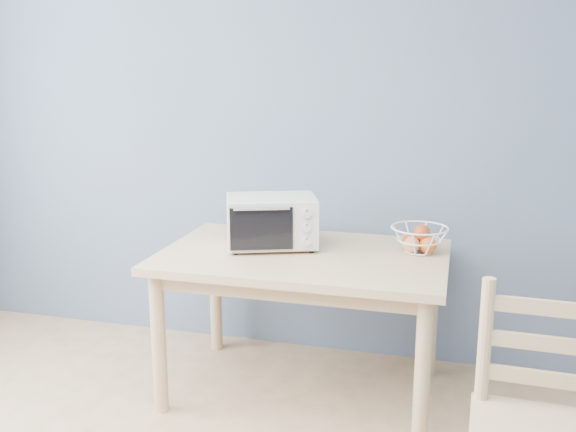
# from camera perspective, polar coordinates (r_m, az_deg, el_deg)

# --- Properties ---
(dining_table) EXTENTS (1.40, 0.90, 0.75)m
(dining_table) POSITION_cam_1_polar(r_m,az_deg,el_deg) (3.20, 1.36, -5.02)
(dining_table) COLOR #D6AD80
(dining_table) RESTS_ON ground
(toaster_oven) EXTENTS (0.52, 0.46, 0.26)m
(toaster_oven) POSITION_cam_1_polar(r_m,az_deg,el_deg) (3.23, -1.79, -0.44)
(toaster_oven) COLOR beige
(toaster_oven) RESTS_ON dining_table
(fruit_basket) EXTENTS (0.33, 0.33, 0.14)m
(fruit_basket) POSITION_cam_1_polar(r_m,az_deg,el_deg) (3.22, 11.56, -2.02)
(fruit_basket) COLOR white
(fruit_basket) RESTS_ON dining_table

